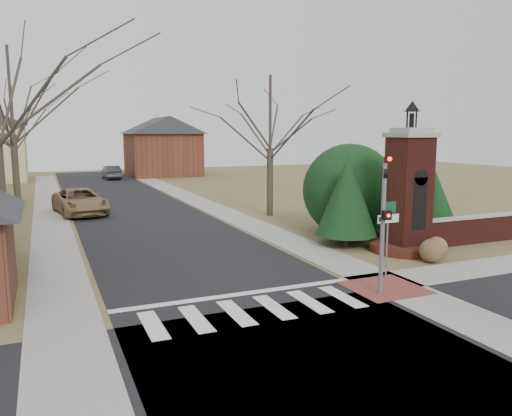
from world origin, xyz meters
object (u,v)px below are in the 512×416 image
traffic_signal_pole (384,215)px  brick_gate_monument (408,202)px  pickup_truck (80,201)px  sign_post (388,224)px  distant_car (111,172)px

traffic_signal_pole → brick_gate_monument: (4.70, 4.42, -0.42)m
brick_gate_monument → pickup_truck: bearing=127.3°
traffic_signal_pole → sign_post: (1.29, 1.41, -0.64)m
sign_post → distant_car: (-3.99, 43.52, -1.20)m
brick_gate_monument → distant_car: (-7.40, 40.51, -1.42)m
pickup_truck → sign_post: bearing=-72.6°
brick_gate_monument → pickup_truck: brick_gate_monument is taller
distant_car → traffic_signal_pole: bearing=91.0°
brick_gate_monument → pickup_truck: (-12.40, 16.25, -1.36)m
sign_post → pickup_truck: 21.28m
pickup_truck → distant_car: pickup_truck is taller
traffic_signal_pole → pickup_truck: bearing=110.4°
distant_car → sign_post: bearing=92.8°
pickup_truck → distant_car: size_ratio=1.28×
brick_gate_monument → pickup_truck: 20.49m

